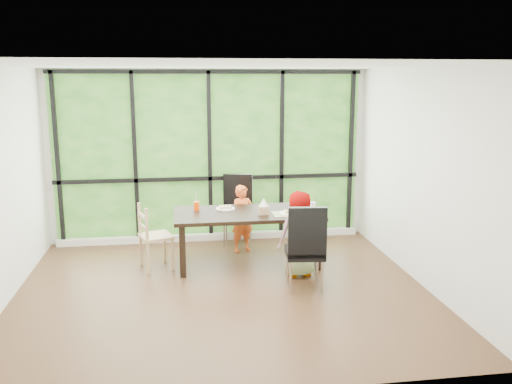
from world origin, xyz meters
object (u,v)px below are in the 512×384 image
at_px(child_toddler, 243,218).
at_px(plate_far, 225,209).
at_px(chair_interior_leather, 305,246).
at_px(plate_near, 289,213).
at_px(orange_cup, 197,206).
at_px(chair_end_beech, 156,236).
at_px(green_cup, 312,211).
at_px(child_older, 299,234).
at_px(tissue_box, 264,210).
at_px(dining_table, 248,238).
at_px(chair_window_leather, 237,210).
at_px(white_mug, 312,205).

relative_size(child_toddler, plate_far, 3.78).
bearing_deg(chair_interior_leather, plate_near, -81.96).
bearing_deg(plate_far, child_toddler, 52.67).
bearing_deg(orange_cup, chair_end_beech, -161.86).
bearing_deg(child_toddler, chair_end_beech, -177.56).
bearing_deg(green_cup, child_older, -130.57).
bearing_deg(chair_interior_leather, plate_far, -47.99).
height_order(child_toddler, tissue_box, child_toddler).
distance_m(child_toddler, plate_near, 0.97).
relative_size(child_older, tissue_box, 8.64).
xyz_separation_m(plate_far, green_cup, (1.14, -0.45, 0.04)).
bearing_deg(dining_table, plate_near, -18.83).
xyz_separation_m(chair_window_leather, tissue_box, (0.24, -1.10, 0.27)).
relative_size(white_mug, tissue_box, 0.68).
bearing_deg(plate_far, white_mug, -6.03).
xyz_separation_m(chair_end_beech, plate_far, (0.97, 0.18, 0.31)).
bearing_deg(plate_far, child_older, -39.95).
distance_m(dining_table, plate_far, 0.52).
height_order(chair_end_beech, child_toddler, child_toddler).
relative_size(chair_end_beech, plate_far, 3.36).
relative_size(chair_interior_leather, tissue_box, 8.22).
height_order(child_toddler, white_mug, child_toddler).
height_order(dining_table, chair_end_beech, chair_end_beech).
distance_m(chair_end_beech, plate_far, 1.03).
relative_size(plate_far, green_cup, 2.59).
xyz_separation_m(child_older, plate_far, (-0.89, 0.74, 0.19)).
height_order(chair_interior_leather, chair_end_beech, chair_interior_leather).
distance_m(child_older, tissue_box, 0.61).
relative_size(chair_end_beech, tissue_box, 6.85).
bearing_deg(plate_far, tissue_box, -35.29).
bearing_deg(dining_table, chair_window_leather, 92.48).
bearing_deg(tissue_box, child_toddler, 105.28).
bearing_deg(chair_end_beech, plate_far, -97.66).
distance_m(dining_table, chair_interior_leather, 1.15).
bearing_deg(dining_table, green_cup, -16.56).
bearing_deg(child_toddler, chair_interior_leather, -91.48).
relative_size(child_older, plate_near, 4.37).
distance_m(chair_interior_leather, orange_cup, 1.76).
bearing_deg(chair_end_beech, plate_near, -114.74).
height_order(chair_end_beech, green_cup, chair_end_beech).
distance_m(plate_near, tissue_box, 0.35).
xyz_separation_m(child_toddler, orange_cup, (-0.69, -0.38, 0.31)).
bearing_deg(child_older, child_toddler, -71.47).
bearing_deg(green_cup, plate_near, 167.69).
distance_m(chair_interior_leather, green_cup, 0.82).
relative_size(chair_window_leather, chair_interior_leather, 1.00).
xyz_separation_m(plate_far, orange_cup, (-0.40, 0.00, 0.05)).
height_order(child_older, green_cup, child_older).
height_order(dining_table, chair_window_leather, chair_window_leather).
bearing_deg(chair_interior_leather, white_mug, -102.93).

